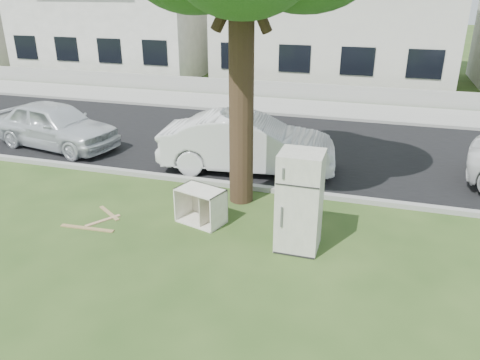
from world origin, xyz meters
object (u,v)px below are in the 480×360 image
(car_center, at_px, (247,143))
(fridge, at_px, (300,201))
(cabinet, at_px, (201,206))
(car_left, at_px, (55,125))

(car_center, bearing_deg, fridge, -158.00)
(cabinet, height_order, car_center, car_center)
(car_center, xyz_separation_m, car_left, (-6.15, 0.19, -0.06))
(fridge, distance_m, car_left, 9.03)
(fridge, distance_m, car_center, 4.16)
(fridge, height_order, cabinet, fridge)
(car_left, bearing_deg, car_center, -81.11)
(car_center, bearing_deg, car_left, 81.10)
(cabinet, distance_m, car_center, 3.23)
(car_center, height_order, car_left, car_center)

